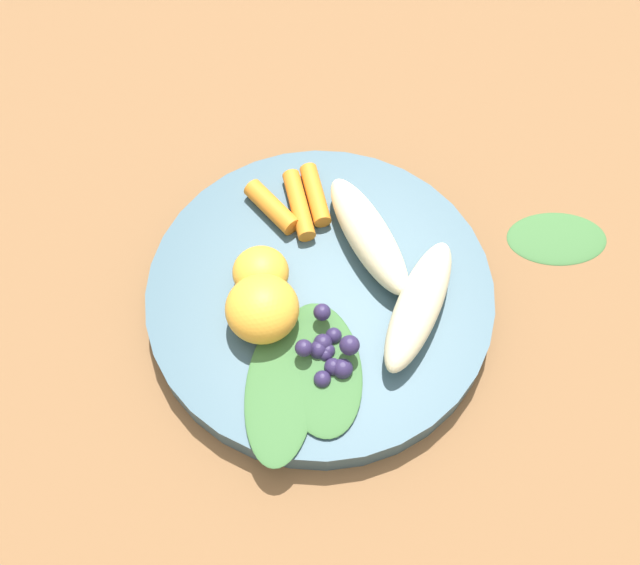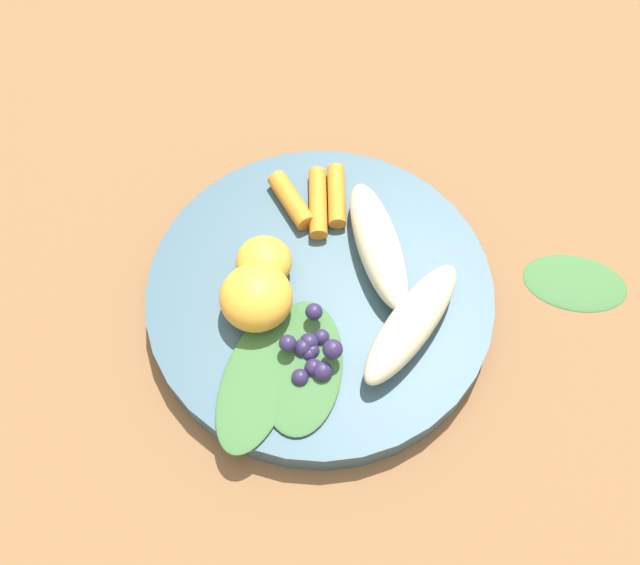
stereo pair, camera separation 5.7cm
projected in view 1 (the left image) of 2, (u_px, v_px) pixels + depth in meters
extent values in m
plane|color=brown|center=(320.00, 303.00, 0.60)|extent=(2.40, 2.40, 0.00)
cylinder|color=#385666|center=(320.00, 296.00, 0.59)|extent=(0.27, 0.27, 0.02)
ellipsoid|color=beige|center=(368.00, 235.00, 0.58)|extent=(0.12, 0.06, 0.03)
ellipsoid|color=beige|center=(419.00, 305.00, 0.55)|extent=(0.11, 0.09, 0.03)
ellipsoid|color=#F4A833|center=(262.00, 309.00, 0.55)|extent=(0.05, 0.05, 0.04)
ellipsoid|color=#F4A833|center=(261.00, 272.00, 0.57)|extent=(0.04, 0.04, 0.03)
cylinder|color=orange|center=(315.00, 195.00, 0.61)|extent=(0.06, 0.01, 0.01)
cylinder|color=orange|center=(296.00, 205.00, 0.60)|extent=(0.06, 0.01, 0.01)
cylinder|color=orange|center=(272.00, 207.00, 0.60)|extent=(0.05, 0.04, 0.02)
sphere|color=#2D234C|center=(337.00, 370.00, 0.54)|extent=(0.01, 0.01, 0.01)
sphere|color=#2D234C|center=(328.00, 351.00, 0.55)|extent=(0.01, 0.01, 0.01)
sphere|color=#2D234C|center=(318.00, 350.00, 0.54)|extent=(0.01, 0.01, 0.01)
sphere|color=#2D234C|center=(333.00, 367.00, 0.54)|extent=(0.01, 0.01, 0.01)
sphere|color=#2D234C|center=(323.00, 343.00, 0.55)|extent=(0.01, 0.01, 0.01)
sphere|color=#2D234C|center=(322.00, 379.00, 0.53)|extent=(0.01, 0.01, 0.01)
sphere|color=#2D234C|center=(350.00, 345.00, 0.53)|extent=(0.01, 0.01, 0.01)
sphere|color=#2D234C|center=(326.00, 354.00, 0.54)|extent=(0.01, 0.01, 0.01)
sphere|color=#2D234C|center=(331.00, 336.00, 0.55)|extent=(0.01, 0.01, 0.01)
sphere|color=#2D234C|center=(304.00, 348.00, 0.53)|extent=(0.01, 0.01, 0.01)
sphere|color=#2D234C|center=(322.00, 312.00, 0.55)|extent=(0.01, 0.01, 0.01)
ellipsoid|color=#3D7038|center=(280.00, 390.00, 0.53)|extent=(0.12, 0.08, 0.00)
ellipsoid|color=#3D7038|center=(320.00, 368.00, 0.54)|extent=(0.11, 0.07, 0.00)
ellipsoid|color=#3D7038|center=(557.00, 237.00, 0.62)|extent=(0.07, 0.09, 0.01)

